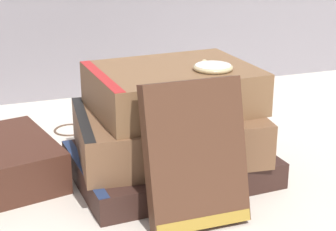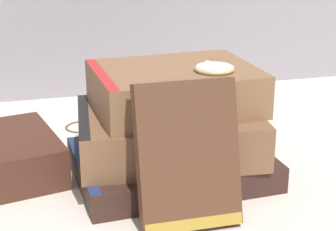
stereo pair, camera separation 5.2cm
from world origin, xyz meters
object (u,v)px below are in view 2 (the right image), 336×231
object	(u,v)px
book_flat_bottom	(167,164)
pocket_watch	(214,68)
book_flat_top	(171,89)
book_leaning_front	(188,160)
book_flat_middle	(164,132)
reading_glasses	(101,126)

from	to	relation	value
book_flat_bottom	pocket_watch	size ratio (longest dim) A/B	4.76
book_flat_bottom	book_flat_top	distance (m)	0.09
book_leaning_front	book_flat_middle	bearing A→B (deg)	87.87
book_flat_middle	pocket_watch	xyz separation A→B (m)	(0.05, -0.01, 0.08)
book_flat_top	book_leaning_front	distance (m)	0.12
book_flat_middle	reading_glasses	distance (m)	0.20
book_flat_middle	reading_glasses	bearing A→B (deg)	111.14
book_flat_bottom	pocket_watch	world-z (taller)	pocket_watch
book_flat_middle	book_flat_top	bearing A→B (deg)	39.80
book_flat_middle	book_leaning_front	xyz separation A→B (m)	(-0.00, -0.11, 0.01)
book_flat_bottom	book_flat_middle	distance (m)	0.04
book_flat_bottom	reading_glasses	world-z (taller)	book_flat_bottom
book_flat_middle	pocket_watch	distance (m)	0.10
book_flat_top	pocket_watch	xyz separation A→B (m)	(0.05, -0.02, 0.03)
book_leaning_front	book_flat_bottom	bearing A→B (deg)	86.51
pocket_watch	book_flat_bottom	bearing A→B (deg)	168.53
book_flat_top	pocket_watch	distance (m)	0.06
book_flat_bottom	book_leaning_front	xyz separation A→B (m)	(-0.01, -0.11, 0.05)
book_flat_bottom	book_leaning_front	world-z (taller)	book_leaning_front
book_flat_top	pocket_watch	bearing A→B (deg)	-27.72
book_flat_bottom	reading_glasses	size ratio (longest dim) A/B	2.02
book_leaning_front	pocket_watch	xyz separation A→B (m)	(0.06, 0.10, 0.07)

